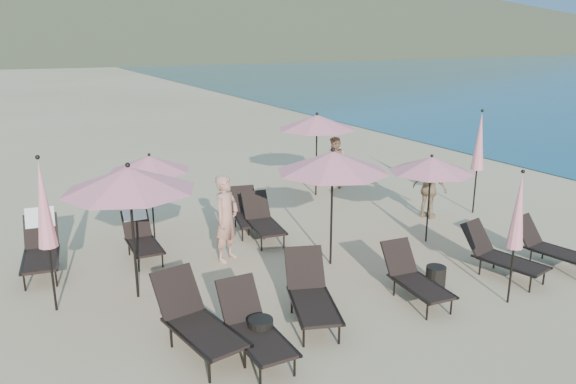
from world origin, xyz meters
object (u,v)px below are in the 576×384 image
umbrella_open_0 (129,179)px  umbrella_open_1 (333,162)px  lounger_4 (500,254)px  lounger_8 (262,220)px  lounger_7 (141,235)px  lounger_2 (311,293)px  lounger_1 (254,326)px  umbrella_closed_2 (44,205)px  lounger_0 (196,319)px  lounger_3 (414,277)px  lounger_9 (247,212)px  umbrella_open_4 (317,122)px  umbrella_open_3 (150,163)px  beachgoer_c (429,189)px  beachgoer_b (335,163)px  umbrella_closed_1 (479,142)px  side_table_1 (436,277)px  umbrella_closed_0 (518,212)px  lounger_6 (41,245)px  umbrella_open_2 (431,165)px  side_table_0 (261,334)px  lounger_5 (550,246)px  beachgoer_a (227,218)px

umbrella_open_0 → umbrella_open_1: bearing=-5.5°
lounger_4 → lounger_8: bearing=116.2°
lounger_7 → lounger_2: bearing=-64.9°
lounger_1 → umbrella_closed_2: 4.02m
lounger_0 → lounger_2: size_ratio=1.02×
lounger_3 → lounger_9: bearing=108.4°
lounger_1 → lounger_9: bearing=67.3°
lounger_2 → lounger_3: lounger_2 is taller
umbrella_open_4 → umbrella_open_1: bearing=-117.6°
umbrella_open_3 → beachgoer_c: umbrella_open_3 is taller
lounger_7 → umbrella_open_3: (0.53, 0.94, 1.31)m
umbrella_closed_2 → beachgoer_b: size_ratio=1.75×
lounger_1 → umbrella_closed_1: umbrella_closed_1 is taller
side_table_1 → umbrella_closed_0: bearing=-55.2°
umbrella_closed_0 → side_table_1: bearing=124.8°
lounger_6 → umbrella_open_2: bearing=-8.9°
side_table_0 → umbrella_open_2: bearing=23.4°
beachgoer_b → beachgoer_c: 3.66m
lounger_1 → umbrella_closed_2: bearing=131.1°
lounger_9 → beachgoer_b: beachgoer_b is taller
lounger_5 → side_table_0: bearing=170.8°
lounger_2 → lounger_4: bearing=15.9°
lounger_0 → umbrella_open_1: 4.29m
umbrella_closed_2 → lounger_4: bearing=-18.3°
lounger_5 → lounger_4: bearing=164.9°
lounger_3 → umbrella_open_0: size_ratio=0.65×
umbrella_closed_1 → umbrella_open_4: bearing=129.4°
umbrella_open_1 → umbrella_open_3: (-2.79, 3.23, -0.38)m
lounger_3 → lounger_8: lounger_8 is taller
lounger_0 → lounger_4: (6.13, -0.27, -0.05)m
umbrella_open_3 → umbrella_open_4: umbrella_open_4 is taller
lounger_2 → lounger_4: size_ratio=1.08×
lounger_9 → beachgoer_c: beachgoer_c is taller
lounger_1 → lounger_7: lounger_7 is taller
lounger_9 → umbrella_open_4: 3.91m
umbrella_closed_0 → beachgoer_b: bearing=79.4°
side_table_0 → umbrella_closed_1: bearing=23.0°
lounger_4 → umbrella_closed_0: (-0.77, -0.90, 1.24)m
umbrella_open_3 → side_table_0: umbrella_open_3 is taller
lounger_7 → umbrella_closed_2: umbrella_closed_2 is taller
side_table_0 → side_table_1: bearing=5.1°
umbrella_open_4 → umbrella_closed_0: size_ratio=1.00×
umbrella_closed_1 → beachgoer_a: 7.04m
lounger_5 → beachgoer_b: size_ratio=1.06×
lounger_4 → lounger_2: bearing=165.1°
lounger_3 → umbrella_closed_1: bearing=39.0°
lounger_8 → umbrella_open_1: umbrella_open_1 is taller
lounger_8 → side_table_0: bearing=-107.3°
lounger_5 → umbrella_closed_2: bearing=153.7°
lounger_2 → lounger_7: lounger_2 is taller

